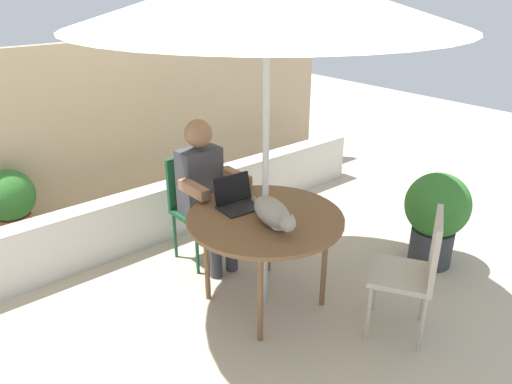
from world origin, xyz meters
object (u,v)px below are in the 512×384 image
at_px(person_seated, 205,186).
at_px(chair_empty, 416,266).
at_px(laptop, 236,198).
at_px(chair_occupied, 195,199).
at_px(potted_plant_near_fence, 11,207).
at_px(patio_table, 265,223).
at_px(cat, 273,214).
at_px(potted_plant_by_chair, 436,214).

bearing_deg(person_seated, chair_empty, -72.14).
bearing_deg(laptop, chair_occupied, 85.51).
distance_m(chair_occupied, potted_plant_near_fence, 1.56).
relative_size(patio_table, cat, 1.76).
distance_m(person_seated, potted_plant_by_chair, 1.90).
height_order(chair_occupied, chair_empty, same).
relative_size(chair_occupied, person_seated, 0.73).
distance_m(cat, potted_plant_by_chair, 1.56).
bearing_deg(patio_table, potted_plant_near_fence, 122.26).
bearing_deg(person_seated, patio_table, -90.00).
xyz_separation_m(patio_table, laptop, (-0.05, 0.26, 0.12)).
distance_m(patio_table, chair_empty, 1.04).
bearing_deg(chair_empty, person_seated, 107.86).
bearing_deg(chair_occupied, chair_empty, -73.63).
relative_size(chair_occupied, chair_empty, 1.00).
distance_m(chair_occupied, person_seated, 0.23).
height_order(chair_occupied, potted_plant_near_fence, chair_occupied).
xyz_separation_m(patio_table, potted_plant_near_fence, (-1.19, 1.89, -0.20)).
relative_size(chair_empty, cat, 1.44).
height_order(patio_table, cat, cat).
height_order(laptop, potted_plant_near_fence, laptop).
distance_m(patio_table, potted_plant_by_chair, 1.53).
relative_size(person_seated, laptop, 3.89).
bearing_deg(cat, chair_empty, -53.28).
height_order(chair_occupied, cat, chair_occupied).
xyz_separation_m(person_seated, potted_plant_by_chair, (1.44, -1.23, -0.24)).
height_order(laptop, cat, laptop).
relative_size(chair_empty, laptop, 2.82).
xyz_separation_m(chair_occupied, person_seated, (0.00, -0.16, 0.17)).
bearing_deg(person_seated, laptop, -95.99).
xyz_separation_m(chair_empty, potted_plant_by_chair, (0.91, 0.40, -0.07)).
bearing_deg(potted_plant_by_chair, chair_empty, -156.21).
bearing_deg(laptop, chair_empty, -63.60).
bearing_deg(chair_empty, potted_plant_by_chair, 23.79).
height_order(chair_occupied, potted_plant_by_chair, chair_occupied).
bearing_deg(person_seated, potted_plant_by_chair, -40.46).
xyz_separation_m(patio_table, cat, (-0.04, -0.13, 0.14)).
bearing_deg(cat, person_seated, 87.14).
relative_size(patio_table, potted_plant_by_chair, 1.36).
height_order(patio_table, laptop, laptop).
relative_size(person_seated, potted_plant_by_chair, 1.53).
bearing_deg(patio_table, laptop, 100.64).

